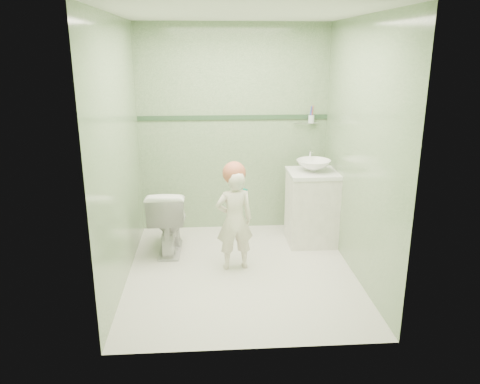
{
  "coord_description": "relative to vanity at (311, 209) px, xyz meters",
  "views": [
    {
      "loc": [
        -0.31,
        -4.22,
        2.12
      ],
      "look_at": [
        0.0,
        0.15,
        0.78
      ],
      "focal_mm": 35.4,
      "sensor_mm": 36.0,
      "label": 1
    }
  ],
  "objects": [
    {
      "name": "vanity",
      "position": [
        0.0,
        0.0,
        0.0
      ],
      "size": [
        0.52,
        0.5,
        0.8
      ],
      "primitive_type": "cube",
      "color": "beige",
      "rests_on": "ground"
    },
    {
      "name": "cup_holder",
      "position": [
        0.05,
        0.48,
        0.93
      ],
      "size": [
        0.26,
        0.07,
        0.21
      ],
      "color": "silver",
      "rests_on": "room_shell"
    },
    {
      "name": "hair_cap",
      "position": [
        -0.9,
        -0.57,
        0.58
      ],
      "size": [
        0.22,
        0.22,
        0.22
      ],
      "primitive_type": "sphere",
      "color": "#B86042",
      "rests_on": "toddler"
    },
    {
      "name": "basin",
      "position": [
        0.0,
        0.0,
        0.49
      ],
      "size": [
        0.37,
        0.37,
        0.13
      ],
      "primitive_type": "imported",
      "color": "white",
      "rests_on": "counter"
    },
    {
      "name": "toilet",
      "position": [
        -1.58,
        -0.13,
        -0.05
      ],
      "size": [
        0.41,
        0.7,
        0.71
      ],
      "primitive_type": "imported",
      "rotation": [
        0.0,
        0.0,
        3.12
      ],
      "color": "white",
      "rests_on": "ground"
    },
    {
      "name": "ground",
      "position": [
        -0.84,
        -0.7,
        -0.4
      ],
      "size": [
        2.5,
        2.5,
        0.0
      ],
      "primitive_type": "plane",
      "color": "silver",
      "rests_on": "ground"
    },
    {
      "name": "room_shell",
      "position": [
        -0.84,
        -0.7,
        0.8
      ],
      "size": [
        2.5,
        2.54,
        2.4
      ],
      "color": "gray",
      "rests_on": "ground"
    },
    {
      "name": "faucet",
      "position": [
        0.0,
        0.19,
        0.57
      ],
      "size": [
        0.03,
        0.13,
        0.18
      ],
      "color": "silver",
      "rests_on": "counter"
    },
    {
      "name": "teal_toothbrush",
      "position": [
        -0.81,
        -0.71,
        0.46
      ],
      "size": [
        0.11,
        0.14,
        0.08
      ],
      "color": "#019082",
      "rests_on": "toddler"
    },
    {
      "name": "toddler",
      "position": [
        -0.9,
        -0.59,
        0.11
      ],
      "size": [
        0.4,
        0.29,
        1.01
      ],
      "primitive_type": "imported",
      "rotation": [
        0.0,
        0.0,
        3.28
      ],
      "color": "silver",
      "rests_on": "ground"
    },
    {
      "name": "counter",
      "position": [
        0.0,
        0.0,
        0.41
      ],
      "size": [
        0.54,
        0.52,
        0.04
      ],
      "primitive_type": "cube",
      "color": "white",
      "rests_on": "vanity"
    },
    {
      "name": "trim_stripe",
      "position": [
        -0.84,
        0.54,
        0.95
      ],
      "size": [
        2.2,
        0.02,
        0.05
      ],
      "primitive_type": "cube",
      "color": "#2D4A30",
      "rests_on": "room_shell"
    }
  ]
}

